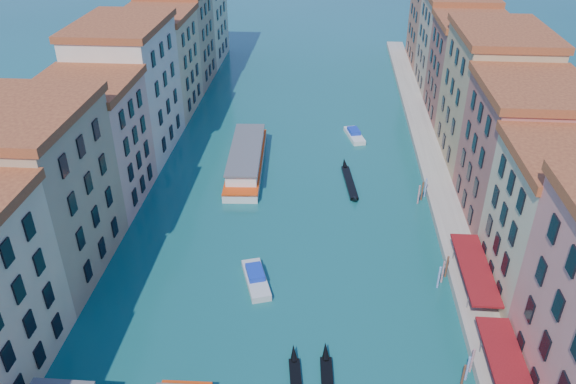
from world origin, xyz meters
name	(u,v)px	position (x,y,z in m)	size (l,w,h in m)	color
left_bank_palazzos	(116,109)	(-26.00, 64.68, 9.71)	(12.80, 128.40, 21.00)	tan
right_bank_palazzos	(500,119)	(30.00, 65.00, 9.75)	(12.80, 128.40, 21.00)	#A0403A
quay	(435,174)	(22.00, 65.00, 0.50)	(4.00, 140.00, 1.00)	gray
mooring_poles_right	(461,347)	(19.10, 28.80, 1.30)	(1.44, 54.24, 3.20)	brown
vaporetto_far	(246,158)	(-6.94, 66.05, 1.48)	(6.18, 22.31, 3.28)	silver
gondola_far	(349,181)	(9.03, 62.03, 0.37)	(2.57, 12.61, 1.79)	black
motorboat_mid	(256,278)	(-2.00, 38.41, 0.56)	(4.21, 7.28, 1.44)	beige
motorboat_far	(354,134)	(10.18, 78.18, 0.53)	(3.72, 6.92, 1.37)	silver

